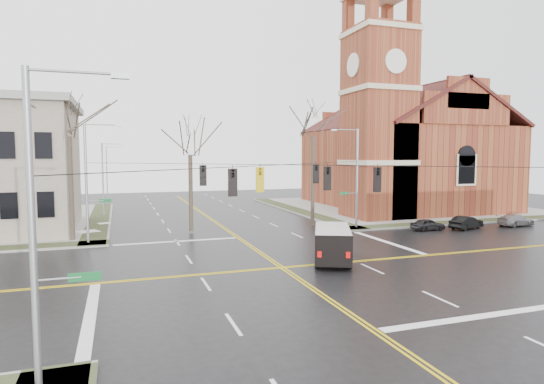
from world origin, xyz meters
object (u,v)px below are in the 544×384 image
object	(u,v)px
parked_car_c	(516,220)
church	(398,142)
streetlight_north_b	(108,170)
parked_car_a	(428,224)
tree_ne	(313,130)
streetlight_north_a	(104,176)
cargo_van	(332,241)
parked_car_b	(466,223)
signal_pole_nw	(89,179)
signal_pole_ne	(355,175)
tree_nw_far	(69,129)
signal_pole_sw	(39,221)
tree_nw_near	(190,150)

from	to	relation	value
parked_car_c	church	bearing A→B (deg)	0.45
church	streetlight_north_b	distance (m)	42.53
parked_car_a	tree_ne	world-z (taller)	tree_ne
streetlight_north_a	cargo_van	bearing A→B (deg)	-62.20
parked_car_a	parked_car_b	bearing A→B (deg)	-98.52
signal_pole_nw	parked_car_b	world-z (taller)	signal_pole_nw
signal_pole_ne	tree_nw_far	distance (m)	24.37
cargo_van	parked_car_b	distance (m)	18.63
church	signal_pole_nw	size ratio (longest dim) A/B	3.06
signal_pole_ne	streetlight_north_a	xyz separation A→B (m)	(-21.97, 16.50, -0.48)
church	parked_car_c	xyz separation A→B (m)	(1.96, -16.82, -7.87)
signal_pole_sw	tree_nw_near	world-z (taller)	tree_nw_near
cargo_van	parked_car_a	xyz separation A→B (m)	(13.42, 7.82, -0.73)
streetlight_north_b	tree_nw_far	xyz separation A→B (m)	(-2.05, -35.02, 4.28)
church	parked_car_a	xyz separation A→B (m)	(-7.63, -16.22, -7.90)
streetlight_north_a	tree_nw_far	xyz separation A→B (m)	(-2.05, -15.02, 4.28)
streetlight_north_b	tree_ne	xyz separation A→B (m)	(18.94, -33.79, 4.65)
tree_nw_near	signal_pole_nw	bearing A→B (deg)	-161.71
streetlight_north_a	tree_ne	bearing A→B (deg)	-36.06
church	tree_nw_near	bearing A→B (deg)	-159.25
parked_car_b	tree_nw_far	distance (m)	34.91
streetlight_north_a	parked_car_c	size ratio (longest dim) A/B	2.04
signal_pole_sw	parked_car_b	world-z (taller)	signal_pole_sw
streetlight_north_a	tree_nw_near	bearing A→B (deg)	-61.93
church	streetlight_north_b	xyz separation A→B (m)	(-35.42, 23.22, -3.97)
parked_car_a	parked_car_c	world-z (taller)	parked_car_c
signal_pole_sw	parked_car_b	distance (m)	37.88
streetlight_north_b	parked_car_c	bearing A→B (deg)	-46.97
parked_car_a	tree_nw_near	bearing A→B (deg)	75.14
parked_car_a	tree_ne	bearing A→B (deg)	57.94
signal_pole_ne	parked_car_c	distance (m)	16.40
signal_pole_nw	parked_car_c	world-z (taller)	signal_pole_nw
signal_pole_nw	tree_nw_far	world-z (taller)	tree_nw_far
streetlight_north_b	cargo_van	size ratio (longest dim) A/B	1.33
signal_pole_sw	tree_nw_near	size ratio (longest dim) A/B	0.90
signal_pole_ne	streetlight_north_a	world-z (taller)	signal_pole_ne
signal_pole_nw	tree_nw_far	xyz separation A→B (m)	(-1.38, 1.48, 3.79)
parked_car_b	signal_pole_sw	bearing A→B (deg)	104.42
signal_pole_ne	cargo_van	bearing A→B (deg)	-125.25
signal_pole_nw	signal_pole_sw	size ratio (longest dim) A/B	1.00
tree_nw_far	parked_car_b	bearing A→B (deg)	-8.49
signal_pole_ne	signal_pole_nw	size ratio (longest dim) A/B	1.00
streetlight_north_a	streetlight_north_b	bearing A→B (deg)	90.00
church	streetlight_north_a	world-z (taller)	church
signal_pole_nw	streetlight_north_b	world-z (taller)	signal_pole_nw
streetlight_north_a	streetlight_north_b	distance (m)	20.00
parked_car_a	tree_ne	xyz separation A→B (m)	(-8.85, 5.64, 8.58)
church	signal_pole_nw	xyz separation A→B (m)	(-36.09, -13.28, -3.48)
signal_pole_sw	signal_pole_ne	bearing A→B (deg)	45.45
church	streetlight_north_a	xyz separation A→B (m)	(-35.42, 3.22, -3.97)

